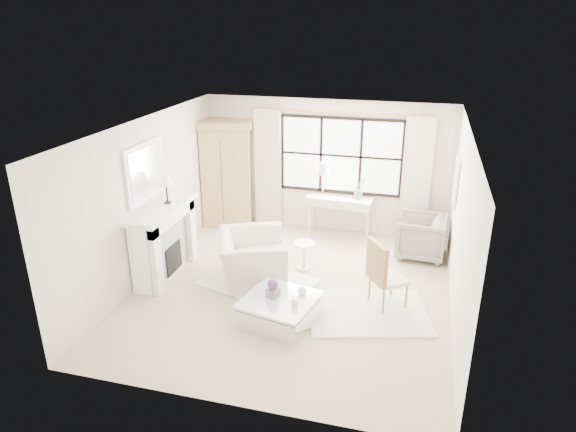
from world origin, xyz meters
name	(u,v)px	position (x,y,z in m)	size (l,w,h in m)	color
floor	(292,290)	(0.00, 0.00, 0.00)	(5.50, 5.50, 0.00)	#C7B594
ceiling	(292,127)	(0.00, 0.00, 2.70)	(5.50, 5.50, 0.00)	white
wall_back	(326,166)	(0.00, 2.75, 1.35)	(5.00, 5.00, 0.00)	silver
wall_front	(227,305)	(0.00, -2.75, 1.35)	(5.00, 5.00, 0.00)	beige
wall_left	(146,200)	(-2.50, 0.00, 1.35)	(5.50, 5.50, 0.00)	beige
wall_right	(461,230)	(2.50, 0.00, 1.35)	(5.50, 5.50, 0.00)	white
window_pane	(341,156)	(0.30, 2.73, 1.60)	(2.40, 0.02, 1.50)	white
window_frame	(341,156)	(0.30, 2.72, 1.60)	(2.50, 0.04, 1.50)	black
curtain_rod	(342,112)	(0.30, 2.67, 2.47)	(0.04, 0.04, 3.30)	#AB7D3B
curtain_left	(268,169)	(-1.20, 2.65, 1.24)	(0.55, 0.10, 2.47)	beige
curtain_right	(416,180)	(1.80, 2.65, 1.24)	(0.55, 0.10, 2.47)	silver
fireplace	(163,240)	(-2.27, 0.00, 0.65)	(0.58, 1.66, 1.26)	white
mirror_frame	(145,172)	(-2.47, 0.00, 1.84)	(0.05, 1.15, 0.95)	white
mirror_glass	(147,172)	(-2.44, 0.00, 1.84)	(0.02, 1.00, 0.80)	silver
art_frame	(456,182)	(2.47, 1.70, 1.55)	(0.04, 0.62, 0.82)	white
art_canvas	(455,182)	(2.45, 1.70, 1.55)	(0.01, 0.52, 0.72)	beige
mantel_lamp	(166,181)	(-2.20, 0.16, 1.65)	(0.22, 0.22, 0.51)	black
armoire	(227,172)	(-2.05, 2.49, 1.14)	(1.25, 0.94, 2.24)	tan
console_table	(339,216)	(0.35, 2.52, 0.40)	(1.33, 0.55, 0.80)	silver
console_lamp	(323,169)	(0.00, 2.50, 1.36)	(0.28, 0.28, 0.69)	#BA8A40
orchid_plant	(360,188)	(0.74, 2.51, 1.02)	(0.25, 0.20, 0.45)	#5C744D
side_table	(304,252)	(0.02, 0.81, 0.33)	(0.40, 0.40, 0.51)	silver
rug_left	(258,282)	(-0.61, 0.11, 0.02)	(1.76, 1.24, 0.03)	white
rug_right	(368,312)	(1.29, -0.37, 0.02)	(1.77, 1.33, 0.03)	silver
club_armchair	(252,258)	(-0.73, 0.18, 0.40)	(1.24, 1.09, 0.81)	beige
wingback_chair	(420,237)	(1.98, 1.86, 0.40)	(0.85, 0.87, 0.79)	gray
french_chair	(386,288)	(1.53, -0.08, 0.31)	(0.67, 0.67, 1.08)	#A27D43
coffee_table	(280,310)	(0.06, -0.92, 0.18)	(1.19, 1.19, 0.38)	silver
planter_box	(273,293)	(-0.05, -0.88, 0.44)	(0.16, 0.16, 0.12)	slate
planter_flowers	(273,284)	(-0.05, -0.88, 0.58)	(0.15, 0.15, 0.15)	#5B2D70
pillar_candle	(295,302)	(0.32, -1.06, 0.44)	(0.09, 0.09, 0.12)	white
coffee_vase	(302,290)	(0.34, -0.70, 0.45)	(0.14, 0.14, 0.14)	silver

